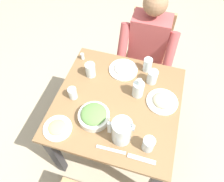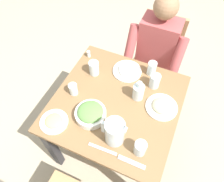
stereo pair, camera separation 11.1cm
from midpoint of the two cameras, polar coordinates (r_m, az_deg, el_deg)
ground_plane at (r=2.14m, az=2.36°, el=-13.13°), size 8.00×8.00×0.00m
dining_table at (r=1.62m, az=3.05°, el=-5.25°), size 0.87×0.87×0.71m
chair_near at (r=2.19m, az=13.29°, el=9.59°), size 0.40×0.40×0.85m
diner_near at (r=1.95m, az=12.47°, el=8.80°), size 0.48×0.53×1.15m
water_pitcher at (r=1.30m, az=3.16°, el=-10.87°), size 0.16×0.12×0.19m
salad_bowl at (r=1.42m, az=-3.47°, el=-6.02°), size 0.21×0.21×0.09m
plate_beans at (r=1.52m, az=15.06°, el=-4.03°), size 0.22×0.22×0.05m
plate_fries at (r=1.46m, az=-13.01°, el=-7.92°), size 0.19×0.19×0.04m
plate_yoghurt at (r=1.67m, az=5.93°, el=5.42°), size 0.22×0.22×0.05m
water_glass_center at (r=1.53m, az=-8.18°, el=0.40°), size 0.06×0.06×0.09m
water_glass_by_pitcher at (r=1.66m, az=12.36°, el=5.76°), size 0.07×0.07×0.11m
water_glass_near_right at (r=1.32m, az=9.91°, el=-14.78°), size 0.07×0.07×0.10m
water_glass_near_left at (r=1.63m, az=-2.85°, el=6.00°), size 0.07×0.07×0.11m
water_glass_far_left at (r=1.59m, az=13.20°, el=2.50°), size 0.07×0.07×0.11m
oil_carafe at (r=1.51m, az=9.04°, el=-0.43°), size 0.08×0.08×0.16m
salt_shaker at (r=1.77m, az=-4.40°, el=9.68°), size 0.03×0.03×0.05m
fork_near at (r=1.34m, az=7.67°, el=-18.29°), size 0.17×0.03×0.01m
knife_near at (r=1.36m, az=-0.10°, el=-15.24°), size 0.19×0.03×0.01m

